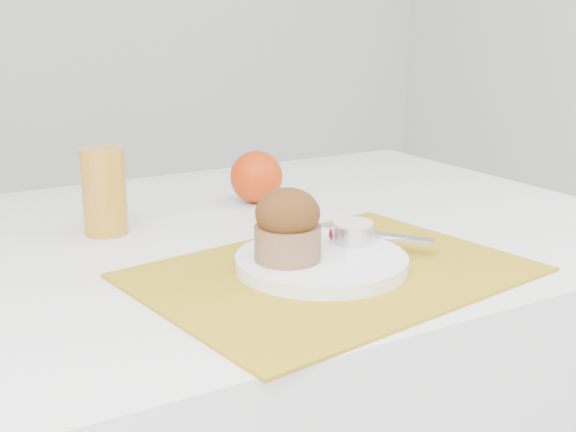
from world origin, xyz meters
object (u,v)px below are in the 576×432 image
orange (256,177)px  juice_glass (104,191)px  muffin (288,226)px  plate (321,262)px

orange → juice_glass: size_ratio=0.70×
orange → juice_glass: bearing=-169.7°
orange → muffin: 0.35m
muffin → orange: bearing=68.3°
plate → muffin: 0.07m
plate → muffin: (-0.04, 0.01, 0.05)m
orange → muffin: (-0.13, -0.32, 0.02)m
plate → orange: (0.09, 0.33, 0.03)m
juice_glass → muffin: juice_glass is taller
juice_glass → plate: bearing=-58.1°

